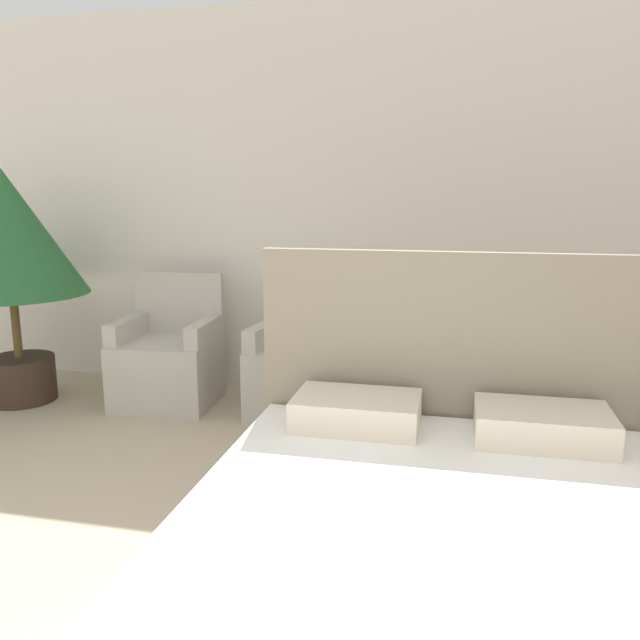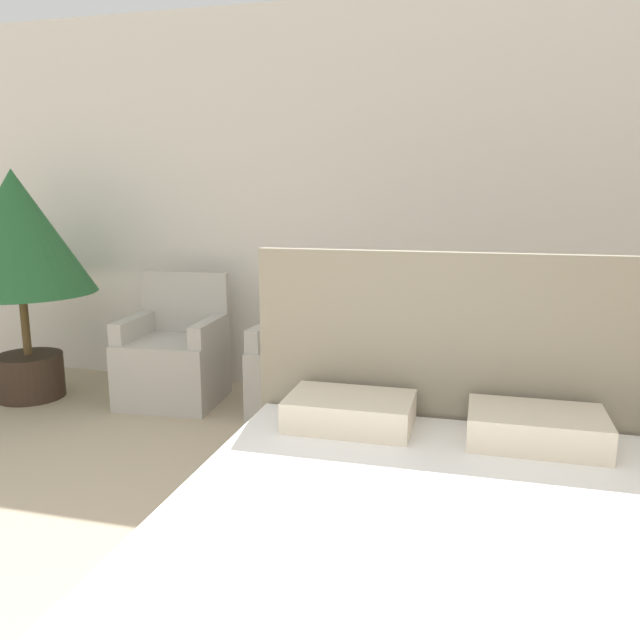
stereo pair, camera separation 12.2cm
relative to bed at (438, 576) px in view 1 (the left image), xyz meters
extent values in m
cube|color=silver|center=(-0.80, 2.80, 1.17)|extent=(10.00, 0.06, 2.90)
cube|color=#4C4238|center=(0.00, -0.10, -0.16)|extent=(1.77, 2.13, 0.24)
cube|color=white|center=(0.00, -0.10, 0.09)|extent=(1.73, 2.09, 0.25)
cube|color=gray|center=(0.00, 1.00, 0.35)|extent=(1.80, 0.06, 1.27)
cube|color=beige|center=(-0.40, 0.75, 0.29)|extent=(0.56, 0.36, 0.14)
cube|color=beige|center=(0.40, 0.75, 0.29)|extent=(0.56, 0.36, 0.14)
cube|color=#B7B2A8|center=(-2.04, 2.16, -0.04)|extent=(0.73, 0.67, 0.48)
cube|color=#B7B2A8|center=(-2.05, 2.45, 0.43)|extent=(0.69, 0.10, 0.46)
cube|color=#B7B2A8|center=(-2.33, 2.14, 0.28)|extent=(0.13, 0.57, 0.16)
cube|color=#B7B2A8|center=(-1.74, 2.18, 0.28)|extent=(0.13, 0.57, 0.16)
cube|color=#B7B2A8|center=(-1.00, 2.16, -0.04)|extent=(0.73, 0.67, 0.48)
cube|color=#B7B2A8|center=(-0.98, 2.44, 0.43)|extent=(0.69, 0.11, 0.46)
cube|color=#B7B2A8|center=(-1.29, 2.18, 0.28)|extent=(0.14, 0.57, 0.16)
cube|color=#B7B2A8|center=(-0.71, 2.14, 0.28)|extent=(0.14, 0.57, 0.16)
cylinder|color=#38281E|center=(-3.15, 1.99, -0.11)|extent=(0.49, 0.49, 0.33)
cylinder|color=brown|center=(-3.15, 1.99, 0.29)|extent=(0.06, 0.06, 0.47)
cone|color=#235B2D|center=(-3.15, 1.99, 0.98)|extent=(1.08, 1.08, 0.90)
camera|label=1|loc=(0.02, -1.90, 1.24)|focal=35.00mm
camera|label=2|loc=(0.14, -1.87, 1.24)|focal=35.00mm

